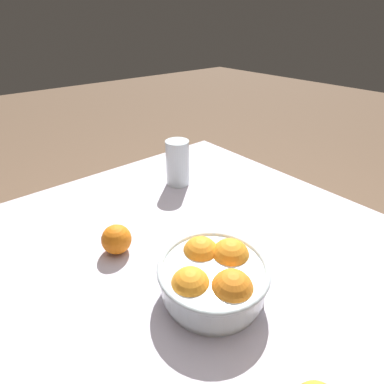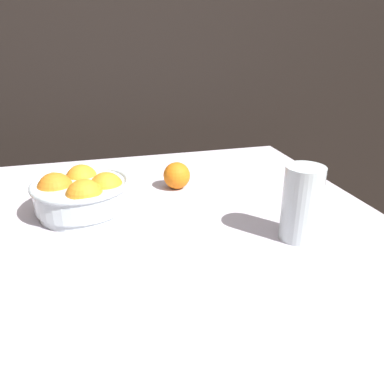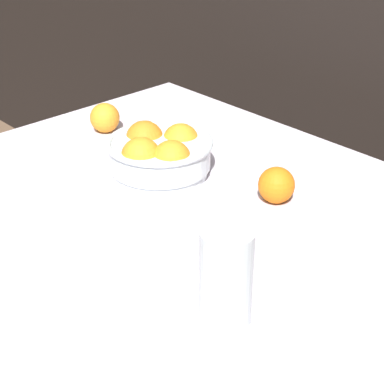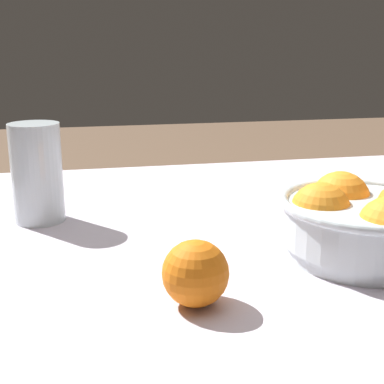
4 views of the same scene
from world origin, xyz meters
name	(u,v)px [view 2 (image 2 of 4)]	position (x,y,z in m)	size (l,w,h in m)	color
dining_table	(143,256)	(0.00, 0.00, 0.65)	(1.07, 0.96, 0.74)	silver
fruit_bowl	(82,193)	(-0.12, 0.09, 0.78)	(0.22, 0.22, 0.10)	silver
juice_glass	(301,207)	(0.29, -0.14, 0.80)	(0.08, 0.08, 0.15)	#F4A314
orange_loose_near_bowl	(177,175)	(0.12, 0.17, 0.77)	(0.07, 0.07, 0.07)	orange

